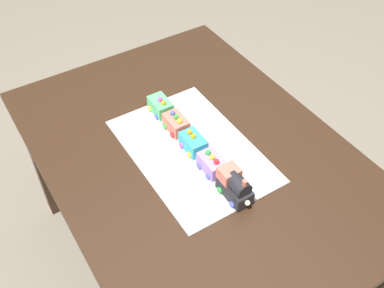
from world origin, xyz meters
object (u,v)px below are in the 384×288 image
at_px(cake_locomotive, 235,185).
at_px(cake_car_flatbed_lavender, 212,163).
at_px(cake_car_caboose_turquoise, 194,143).
at_px(cake_car_hopper_coral, 177,123).
at_px(cake_car_gondola_mint_green, 161,106).
at_px(dining_table, 195,171).

xyz_separation_m(cake_locomotive, cake_car_flatbed_lavender, (0.13, -0.00, -0.02)).
relative_size(cake_car_caboose_turquoise, cake_car_hopper_coral, 1.00).
height_order(cake_car_caboose_turquoise, cake_car_gondola_mint_green, same).
relative_size(cake_car_flatbed_lavender, cake_car_caboose_turquoise, 1.00).
bearing_deg(dining_table, cake_car_caboose_turquoise, -7.74).
relative_size(dining_table, cake_locomotive, 10.00).
relative_size(cake_locomotive, cake_car_hopper_coral, 1.40).
xyz_separation_m(cake_car_flatbed_lavender, cake_car_gondola_mint_green, (0.35, 0.00, -0.00)).
height_order(cake_locomotive, cake_car_caboose_turquoise, cake_locomotive).
relative_size(dining_table, cake_car_gondola_mint_green, 14.00).
bearing_deg(cake_locomotive, cake_car_gondola_mint_green, -0.00).
bearing_deg(cake_car_hopper_coral, dining_table, 179.18).
xyz_separation_m(dining_table, cake_car_gondola_mint_green, (0.25, -0.00, 0.14)).
xyz_separation_m(dining_table, cake_car_caboose_turquoise, (0.01, -0.00, 0.14)).
bearing_deg(cake_car_flatbed_lavender, dining_table, 1.04).
bearing_deg(cake_car_gondola_mint_green, cake_car_hopper_coral, 180.00).
height_order(dining_table, cake_locomotive, cake_locomotive).
relative_size(cake_car_hopper_coral, cake_car_gondola_mint_green, 1.00).
bearing_deg(dining_table, cake_car_flatbed_lavender, -178.96).
bearing_deg(cake_car_hopper_coral, cake_locomotive, 180.00).
distance_m(dining_table, cake_car_gondola_mint_green, 0.29).
bearing_deg(cake_car_flatbed_lavender, cake_locomotive, 180.00).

